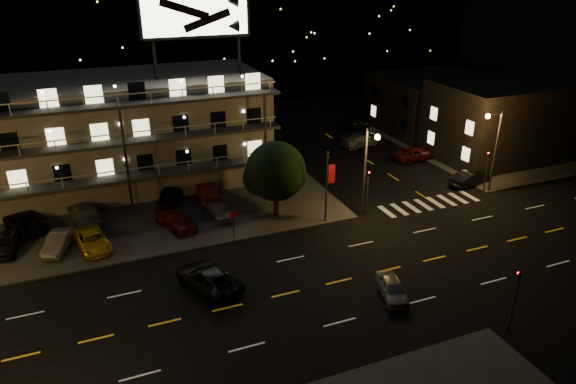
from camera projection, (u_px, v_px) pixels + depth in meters
name	position (u px, v px, depth m)	size (l,w,h in m)	color
ground	(313.00, 288.00, 34.92)	(140.00, 140.00, 0.00)	black
curb_nw	(84.00, 204.00, 47.05)	(44.00, 24.00, 0.15)	#353533
curb_ne	(469.00, 146.00, 62.12)	(16.00, 24.00, 0.15)	#353533
motel	(118.00, 132.00, 49.59)	(28.00, 13.80, 18.10)	gray
side_bldg_front	(499.00, 121.00, 57.03)	(14.06, 10.00, 8.50)	black
side_bldg_back	(432.00, 103.00, 67.51)	(14.06, 12.00, 7.00)	black
hill_backdrop	(113.00, 20.00, 86.49)	(120.00, 25.00, 24.00)	black
streetlight_nc	(367.00, 164.00, 42.55)	(0.44, 1.92, 8.00)	#2D2D30
streetlight_ne	(494.00, 144.00, 47.53)	(1.92, 0.44, 8.00)	#2D2D30
signal_nw	(367.00, 187.00, 44.17)	(0.20, 0.27, 4.60)	#2D2D30
signal_sw	(515.00, 295.00, 29.77)	(0.20, 0.27, 4.60)	#2D2D30
signal_ne	(487.00, 167.00, 48.62)	(0.27, 0.20, 4.60)	#2D2D30
banner_north	(327.00, 185.00, 42.39)	(0.83, 0.16, 6.40)	#2D2D30
stop_sign	(234.00, 220.00, 40.47)	(0.91, 0.11, 2.61)	#2D2D30
tree	(275.00, 173.00, 43.11)	(5.29, 5.09, 6.66)	black
lot_car_0	(8.00, 243.00, 38.84)	(1.68, 4.18, 1.42)	black
lot_car_1	(58.00, 242.00, 39.00)	(1.42, 4.06, 1.34)	gray
lot_car_2	(92.00, 241.00, 39.24)	(2.12, 4.59, 1.28)	gold
lot_car_3	(176.00, 220.00, 42.35)	(1.86, 4.56, 1.32)	#61150D
lot_car_4	(219.00, 210.00, 44.11)	(1.52, 3.77, 1.29)	gray
lot_car_6	(24.00, 222.00, 41.94)	(2.34, 5.07, 1.41)	black
lot_car_7	(85.00, 212.00, 43.52)	(2.09, 5.13, 1.49)	gray
lot_car_8	(170.00, 194.00, 46.98)	(1.76, 4.38, 1.49)	black
lot_car_9	(207.00, 191.00, 47.49)	(1.61, 4.61, 1.52)	#61150D
side_car_0	(470.00, 179.00, 50.82)	(1.56, 4.47, 1.47)	black
side_car_1	(414.00, 154.00, 57.65)	(2.29, 4.96, 1.38)	#61150D
side_car_2	(360.00, 141.00, 61.90)	(1.98, 4.87, 1.41)	gray
side_car_3	(354.00, 124.00, 68.27)	(1.71, 4.26, 1.45)	black
road_car_east	(392.00, 289.00, 33.72)	(1.48, 3.67, 1.25)	gray
road_car_west	(208.00, 278.00, 34.59)	(2.53, 5.48, 1.52)	black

